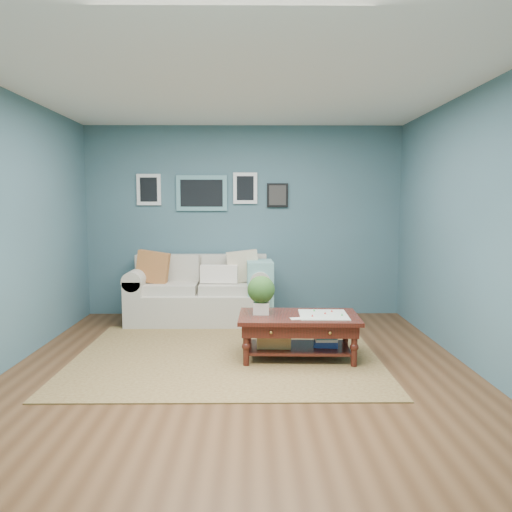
{
  "coord_description": "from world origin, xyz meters",
  "views": [
    {
      "loc": [
        0.11,
        -4.67,
        1.6
      ],
      "look_at": [
        0.16,
        1.0,
        1.0
      ],
      "focal_mm": 35.0,
      "sensor_mm": 36.0,
      "label": 1
    }
  ],
  "objects": [
    {
      "name": "room_shell",
      "position": [
        -0.01,
        0.06,
        1.36
      ],
      "size": [
        5.0,
        5.02,
        2.7
      ],
      "color": "brown",
      "rests_on": "ground"
    },
    {
      "name": "area_rug",
      "position": [
        -0.15,
        0.44,
        0.01
      ],
      "size": [
        3.14,
        2.51,
        0.01
      ],
      "primitive_type": "cube",
      "color": "brown",
      "rests_on": "ground"
    },
    {
      "name": "loveseat",
      "position": [
        -0.51,
        2.03,
        0.4
      ],
      "size": [
        1.93,
        0.88,
        0.99
      ],
      "color": "beige",
      "rests_on": "ground"
    },
    {
      "name": "coffee_table",
      "position": [
        0.53,
        0.38,
        0.38
      ],
      "size": [
        1.25,
        0.76,
        0.86
      ],
      "rotation": [
        0.0,
        0.0,
        -0.03
      ],
      "color": "black",
      "rests_on": "ground"
    }
  ]
}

